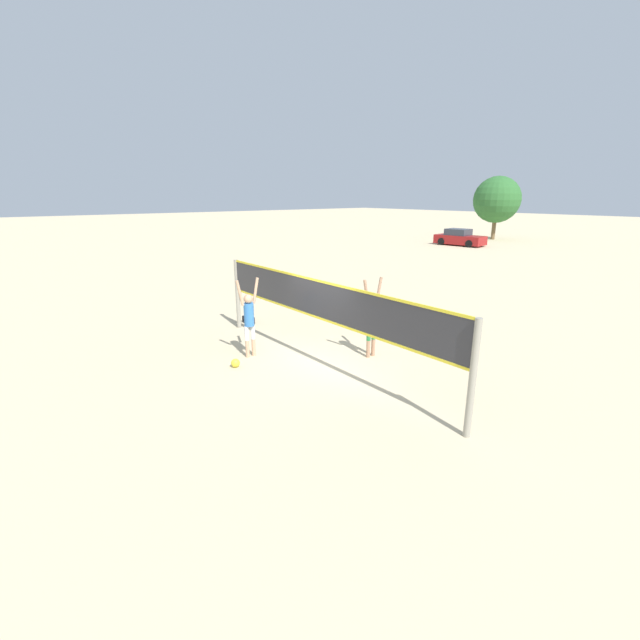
{
  "coord_description": "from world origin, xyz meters",
  "views": [
    {
      "loc": [
        8.36,
        -6.75,
        4.47
      ],
      "look_at": [
        0.0,
        0.0,
        1.3
      ],
      "focal_mm": 24.0,
      "sensor_mm": 36.0,
      "label": 1
    }
  ],
  "objects": [
    {
      "name": "player_spiker",
      "position": [
        -1.82,
        -1.08,
        1.2
      ],
      "size": [
        0.28,
        0.72,
        2.26
      ],
      "rotation": [
        0.0,
        0.0,
        1.57
      ],
      "color": "tan",
      "rests_on": "ground_plane"
    },
    {
      "name": "ground_plane",
      "position": [
        0.0,
        0.0,
        0.0
      ],
      "size": [
        200.0,
        200.0,
        0.0
      ],
      "primitive_type": "plane",
      "color": "beige"
    },
    {
      "name": "volleyball_net",
      "position": [
        0.0,
        0.0,
        1.66
      ],
      "size": [
        9.11,
        0.14,
        2.37
      ],
      "color": "gray",
      "rests_on": "ground_plane"
    },
    {
      "name": "tree_left_cluster",
      "position": [
        -15.15,
        35.09,
        3.94
      ],
      "size": [
        4.58,
        4.58,
        6.24
      ],
      "color": "brown",
      "rests_on": "ground_plane"
    },
    {
      "name": "parked_car_mid",
      "position": [
        -14.21,
        27.72,
        0.66
      ],
      "size": [
        4.51,
        2.26,
        1.47
      ],
      "rotation": [
        0.0,
        0.0,
        0.1
      ],
      "color": "maroon",
      "rests_on": "ground_plane"
    },
    {
      "name": "volleyball",
      "position": [
        -1.38,
        -1.81,
        0.12
      ],
      "size": [
        0.24,
        0.24,
        0.24
      ],
      "color": "yellow",
      "rests_on": "ground_plane"
    },
    {
      "name": "gear_bag",
      "position": [
        -4.76,
        0.52,
        0.12
      ],
      "size": [
        0.49,
        0.24,
        0.24
      ],
      "color": "black",
      "rests_on": "ground_plane"
    },
    {
      "name": "player_blocker",
      "position": [
        0.34,
        1.59,
        1.21
      ],
      "size": [
        0.28,
        0.72,
        2.28
      ],
      "rotation": [
        0.0,
        0.0,
        -1.57
      ],
      "color": "tan",
      "rests_on": "ground_plane"
    }
  ]
}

